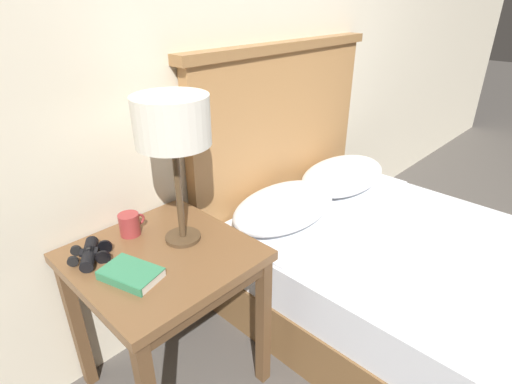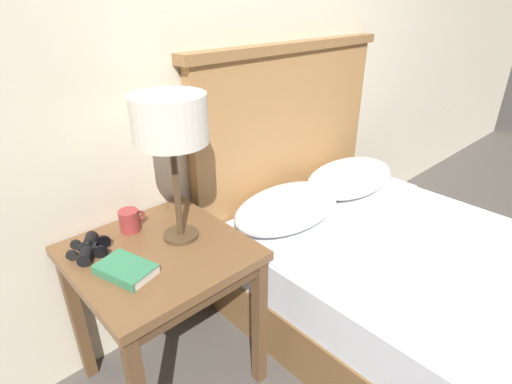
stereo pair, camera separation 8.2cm
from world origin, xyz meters
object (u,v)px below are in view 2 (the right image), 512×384
nightstand (161,269)px  bed (416,284)px  binoculars_pair (89,248)px  table_lamp (170,123)px  book_on_nightstand (126,270)px  coffee_mug (130,221)px

nightstand → bed: bed is taller
bed → binoculars_pair: size_ratio=11.91×
nightstand → binoculars_pair: binoculars_pair is taller
bed → table_lamp: bed is taller
book_on_nightstand → coffee_mug: (0.14, 0.23, 0.03)m
table_lamp → binoculars_pair: 0.52m
bed → binoculars_pair: 1.39m
nightstand → binoculars_pair: 0.26m
table_lamp → bed: bearing=-33.8°
coffee_mug → book_on_nightstand: bearing=-120.8°
book_on_nightstand → bed: bearing=-24.5°
nightstand → book_on_nightstand: bearing=-161.8°
nightstand → binoculars_pair: bearing=143.1°
binoculars_pair → book_on_nightstand: bearing=-77.6°
nightstand → binoculars_pair: size_ratio=4.09×
table_lamp → coffee_mug: (-0.12, 0.17, -0.39)m
book_on_nightstand → binoculars_pair: 0.19m
nightstand → book_on_nightstand: size_ratio=3.04×
bed → book_on_nightstand: 1.26m
binoculars_pair → coffee_mug: (0.18, 0.04, 0.02)m
table_lamp → coffee_mug: 0.44m
coffee_mug → bed: bearing=-37.4°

